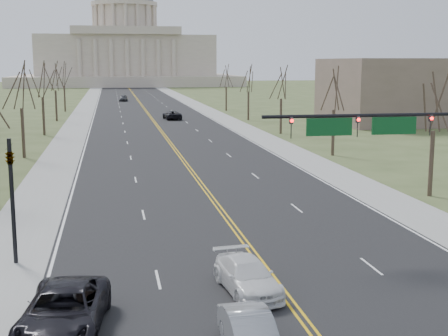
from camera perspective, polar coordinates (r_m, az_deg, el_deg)
name	(u,v)px	position (r m, az deg, el deg)	size (l,w,h in m)	color
road	(145,110)	(126.91, -7.22, 5.31)	(20.00, 380.00, 0.01)	black
cross_road	(293,306)	(25.23, 6.34, -12.44)	(120.00, 14.00, 0.01)	black
sidewalk_left	(84,110)	(126.83, -12.67, 5.16)	(4.00, 380.00, 0.03)	gray
sidewalk_right	(204,109)	(128.11, -1.84, 5.43)	(4.00, 380.00, 0.03)	gray
center_line	(145,110)	(126.90, -7.22, 5.32)	(0.42, 380.00, 0.01)	gold
edge_line_left	(95,110)	(126.76, -11.67, 5.19)	(0.15, 380.00, 0.01)	silver
edge_line_right	(193,109)	(127.81, -2.82, 5.41)	(0.15, 380.00, 0.01)	silver
capitol	(126,50)	(266.41, -8.99, 10.57)	(90.00, 60.00, 50.00)	beige
signal_mast	(393,135)	(33.31, 15.17, 2.93)	(12.12, 0.44, 7.20)	black
signal_left	(12,187)	(30.77, -18.85, -1.65)	(0.32, 0.36, 6.00)	black
tree_r_0	(435,104)	(46.23, 18.70, 5.53)	(3.74, 3.74, 8.50)	#31281D
tree_r_1	(334,91)	(64.43, 10.06, 6.92)	(3.74, 3.74, 8.50)	#31281D
tree_l_1	(21,88)	(65.00, -18.10, 6.96)	(3.96, 3.96, 9.00)	#31281D
tree_r_2	(281,84)	(83.46, 5.26, 7.62)	(3.74, 3.74, 8.50)	#31281D
tree_l_2	(42,82)	(84.85, -16.31, 7.57)	(3.96, 3.96, 9.00)	#31281D
tree_r_3	(249,80)	(102.86, 2.26, 8.03)	(3.74, 3.74, 8.50)	#31281D
tree_l_3	(55,78)	(104.76, -15.20, 7.95)	(3.96, 3.96, 9.00)	#31281D
tree_r_4	(226,77)	(122.46, 0.20, 8.30)	(3.74, 3.74, 8.50)	#31281D
tree_l_4	(64,75)	(124.69, -14.44, 8.20)	(3.96, 3.96, 9.00)	#31281D
bldg_right_mass	(410,91)	(103.66, 16.68, 6.79)	(25.00, 20.00, 10.00)	brown
car_sb_inner_lead	(251,334)	(21.10, 2.44, -14.93)	(1.45, 4.17, 1.37)	#919498
car_sb_outer_lead	(64,311)	(23.18, -14.45, -12.55)	(2.74, 5.94, 1.65)	black
car_sb_inner_second	(247,276)	(26.30, 2.13, -9.84)	(1.93, 4.74, 1.37)	white
car_far_nb	(172,115)	(104.74, -4.77, 4.86)	(2.45, 5.32, 1.48)	black
car_far_sb	(123,98)	(155.06, -9.19, 6.34)	(1.84, 4.57, 1.56)	#424449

